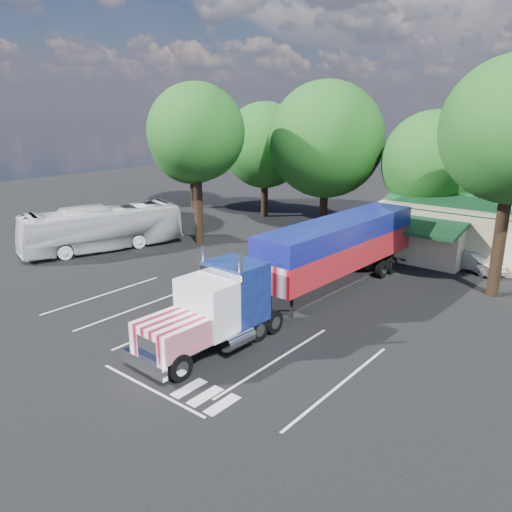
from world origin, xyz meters
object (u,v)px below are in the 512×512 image
Objects in this scene: tour_bus at (103,228)px; woman at (222,325)px; silver_sedan at (475,261)px; semi_truck at (312,258)px; bicycle at (344,260)px.

woman is at bearing -1.03° from tour_bus.
silver_sedan is at bearing 44.75° from tour_bus.
silver_sedan is at bearing 66.31° from semi_truck.
bicycle is at bearing 107.00° from semi_truck.
tour_bus is at bearing 143.43° from silver_sedan.
woman is at bearing -123.70° from bicycle.
semi_truck is 5.22× the size of silver_sedan.
tour_bus reaches higher than bicycle.
silver_sedan is (6.07, 18.62, -0.10)m from woman.
tour_bus is (-18.56, -1.09, -0.83)m from semi_truck.
semi_truck is 12.56× the size of bicycle.
semi_truck is at bearing 20.39° from tour_bus.
woman is (-0.45, -7.00, -1.76)m from semi_truck.
tour_bus reaches higher than woman.
bicycle is (-1.41, 14.00, -0.33)m from woman.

